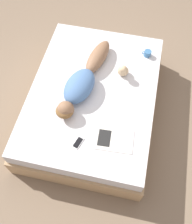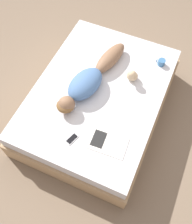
% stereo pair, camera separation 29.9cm
% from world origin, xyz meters
% --- Properties ---
extents(ground_plane, '(12.00, 12.00, 0.00)m').
position_xyz_m(ground_plane, '(0.00, 0.00, 0.00)').
color(ground_plane, '#7A6651').
extents(bed, '(1.58, 2.14, 0.51)m').
position_xyz_m(bed, '(0.00, 0.00, 0.25)').
color(bed, tan).
rests_on(bed, ground_plane).
extents(person, '(0.48, 1.30, 0.22)m').
position_xyz_m(person, '(0.13, -0.04, 0.61)').
color(person, brown).
rests_on(person, bed).
extents(open_magazine, '(0.44, 0.31, 0.01)m').
position_xyz_m(open_magazine, '(-0.36, 0.59, 0.51)').
color(open_magazine, silver).
rests_on(open_magazine, bed).
extents(coffee_mug, '(0.12, 0.09, 0.08)m').
position_xyz_m(coffee_mug, '(-0.58, -0.71, 0.55)').
color(coffee_mug, teal).
rests_on(coffee_mug, bed).
extents(cell_phone, '(0.12, 0.17, 0.01)m').
position_xyz_m(cell_phone, '(0.01, 0.71, 0.51)').
color(cell_phone, silver).
rests_on(cell_phone, bed).
extents(plush_toy, '(0.14, 0.16, 0.20)m').
position_xyz_m(plush_toy, '(-0.31, -0.31, 0.60)').
color(plush_toy, '#D1B289').
rests_on(plush_toy, bed).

